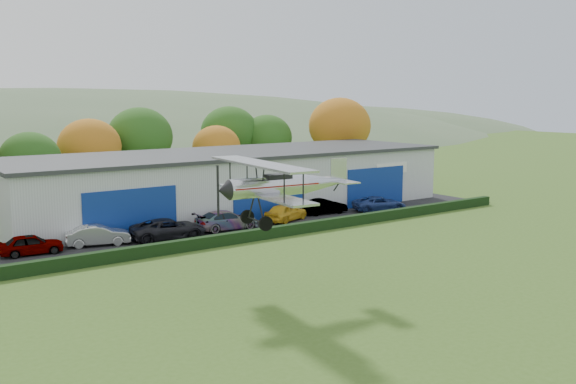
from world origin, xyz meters
TOP-DOWN VIEW (x-y plane):
  - ground at (0.00, 0.00)m, footprint 300.00×300.00m
  - apron at (3.00, 21.00)m, footprint 48.00×9.00m
  - hedge at (3.00, 16.20)m, footprint 46.00×0.60m
  - hangar at (5.00, 27.98)m, footprint 40.60×12.60m
  - tree_belt at (0.85, 40.62)m, footprint 75.70×13.22m
  - car_0 at (-14.13, 21.01)m, footprint 4.06×1.96m
  - car_1 at (-9.77, 21.03)m, footprint 4.52×2.53m
  - car_2 at (-5.04, 19.95)m, footprint 5.63×3.13m
  - car_3 at (-0.02, 20.47)m, footprint 5.07×2.16m
  - car_4 at (5.58, 20.52)m, footprint 4.67×3.17m
  - car_5 at (10.20, 21.18)m, footprint 4.14×1.83m
  - car_6 at (15.05, 19.41)m, footprint 5.22×3.65m
  - biplane at (-5.88, 4.82)m, footprint 7.41×8.51m

SIDE VIEW (x-z plane):
  - ground at x=0.00m, z-range 0.00..0.00m
  - apron at x=3.00m, z-range 0.00..0.05m
  - hedge at x=3.00m, z-range 0.00..0.80m
  - car_5 at x=10.20m, z-range 0.05..1.37m
  - car_6 at x=15.05m, z-range 0.05..1.37m
  - car_0 at x=-14.13m, z-range 0.05..1.38m
  - car_1 at x=-9.77m, z-range 0.05..1.46m
  - car_3 at x=-0.02m, z-range 0.05..1.51m
  - car_4 at x=5.58m, z-range 0.05..1.53m
  - car_2 at x=-5.04m, z-range 0.05..1.54m
  - hangar at x=5.00m, z-range 0.01..5.31m
  - tree_belt at x=0.85m, z-range 0.55..10.67m
  - biplane at x=-5.88m, z-range 4.21..7.39m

